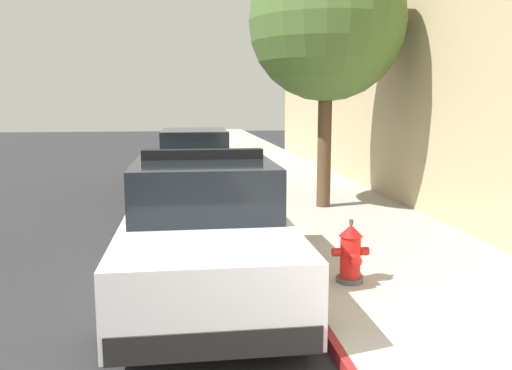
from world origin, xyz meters
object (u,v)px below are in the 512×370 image
(fire_hydrant, at_px, (351,254))
(street_tree, at_px, (327,23))
(police_cruiser, at_px, (204,225))
(parked_car_silver_ahead, at_px, (194,162))

(fire_hydrant, distance_m, street_tree, 5.71)
(fire_hydrant, height_order, street_tree, street_tree)
(police_cruiser, relative_size, street_tree, 0.93)
(police_cruiser, relative_size, fire_hydrant, 6.37)
(police_cruiser, distance_m, parked_car_silver_ahead, 7.20)
(police_cruiser, xyz_separation_m, fire_hydrant, (1.70, -0.60, -0.26))
(fire_hydrant, bearing_deg, police_cruiser, 160.57)
(fire_hydrant, bearing_deg, parked_car_silver_ahead, 102.25)
(parked_car_silver_ahead, relative_size, street_tree, 0.93)
(street_tree, bearing_deg, police_cruiser, -123.21)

